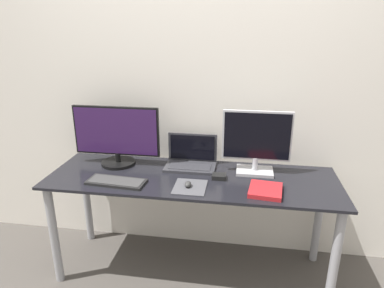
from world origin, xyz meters
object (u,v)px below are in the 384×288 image
at_px(monitor_right, 256,142).
at_px(book, 265,190).
at_px(laptop, 191,159).
at_px(mouse, 188,184).
at_px(monitor_left, 117,136).
at_px(keyboard, 116,182).
at_px(power_brick, 219,177).

relative_size(monitor_right, book, 1.94).
distance_m(laptop, mouse, 0.33).
xyz_separation_m(monitor_left, keyboard, (0.10, -0.30, -0.20)).
xyz_separation_m(monitor_left, monitor_right, (0.95, 0.00, 0.01)).
bearing_deg(book, mouse, -179.28).
relative_size(monitor_left, keyboard, 1.60).
xyz_separation_m(monitor_right, mouse, (-0.40, -0.29, -0.19)).
bearing_deg(power_brick, keyboard, -165.50).
bearing_deg(power_brick, monitor_right, 31.02).
distance_m(monitor_left, power_brick, 0.76).
height_order(monitor_left, keyboard, monitor_left).
distance_m(monitor_right, power_brick, 0.33).
xyz_separation_m(laptop, keyboard, (-0.42, -0.34, -0.05)).
distance_m(monitor_left, keyboard, 0.37).
bearing_deg(power_brick, mouse, -138.79).
relative_size(monitor_left, monitor_right, 1.35).
distance_m(monitor_left, laptop, 0.54).
relative_size(laptop, book, 1.50).
bearing_deg(mouse, monitor_right, 35.78).
distance_m(laptop, book, 0.59).
height_order(monitor_left, mouse, monitor_left).
relative_size(monitor_left, book, 2.62).
relative_size(monitor_left, laptop, 1.75).
bearing_deg(mouse, book, 0.72).
bearing_deg(monitor_right, keyboard, -160.73).
relative_size(monitor_right, keyboard, 1.18).
bearing_deg(monitor_left, keyboard, -72.18).
height_order(laptop, keyboard, laptop).
bearing_deg(monitor_left, monitor_right, 0.00).
xyz_separation_m(monitor_right, laptop, (-0.43, 0.04, -0.16)).
bearing_deg(monitor_left, book, -15.72).
xyz_separation_m(book, power_brick, (-0.28, 0.15, 0.00)).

